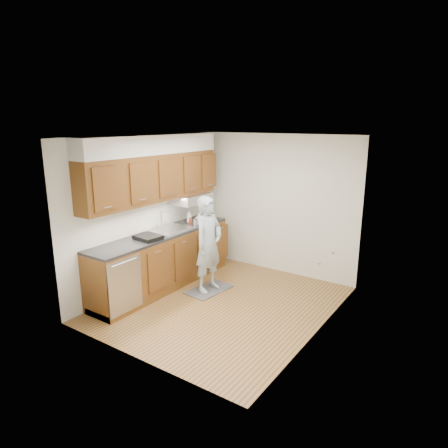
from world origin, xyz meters
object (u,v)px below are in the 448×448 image
(soap_bottle_c, at_px, (199,218))
(steel_can, at_px, (195,223))
(person, at_px, (208,238))
(soap_bottle_a, at_px, (189,216))
(soap_bottle_b, at_px, (200,219))
(dish_rack, at_px, (148,237))
(soda_can, at_px, (190,221))

(soap_bottle_c, relative_size, steel_can, 1.35)
(soap_bottle_c, xyz_separation_m, steel_can, (0.14, -0.28, -0.02))
(person, height_order, soap_bottle_a, person)
(soap_bottle_a, bearing_deg, person, -31.33)
(soap_bottle_b, bearing_deg, steel_can, -81.17)
(person, distance_m, soap_bottle_b, 0.74)
(dish_rack, bearing_deg, steel_can, 88.67)
(soap_bottle_a, relative_size, soap_bottle_b, 1.24)
(soap_bottle_b, distance_m, soap_bottle_c, 0.16)
(person, relative_size, soap_bottle_a, 7.13)
(soap_bottle_a, height_order, soda_can, soap_bottle_a)
(soda_can, bearing_deg, person, -30.00)
(soap_bottle_a, distance_m, soda_can, 0.13)
(person, relative_size, soap_bottle_b, 8.82)
(soda_can, bearing_deg, dish_rack, -87.77)
(soap_bottle_c, bearing_deg, dish_rack, -89.56)
(soap_bottle_b, distance_m, dish_rack, 1.18)
(person, xyz_separation_m, dish_rack, (-0.65, -0.69, 0.07))
(soap_bottle_c, bearing_deg, person, -42.14)
(steel_can, bearing_deg, soap_bottle_c, 116.93)
(soap_bottle_a, xyz_separation_m, dish_rack, (0.12, -1.16, -0.09))
(soap_bottle_a, distance_m, dish_rack, 1.17)
(steel_can, xyz_separation_m, dish_rack, (-0.13, -1.01, -0.03))
(soap_bottle_c, relative_size, soda_can, 1.56)
(soap_bottle_a, height_order, soap_bottle_b, soap_bottle_a)
(soap_bottle_a, relative_size, soda_can, 2.30)
(soap_bottle_a, bearing_deg, soap_bottle_b, 4.30)
(dish_rack, bearing_deg, soda_can, 98.24)
(person, relative_size, steel_can, 14.16)
(soap_bottle_a, relative_size, soap_bottle_c, 1.47)
(soap_bottle_c, height_order, steel_can, soap_bottle_c)
(soap_bottle_a, bearing_deg, soda_can, -41.15)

